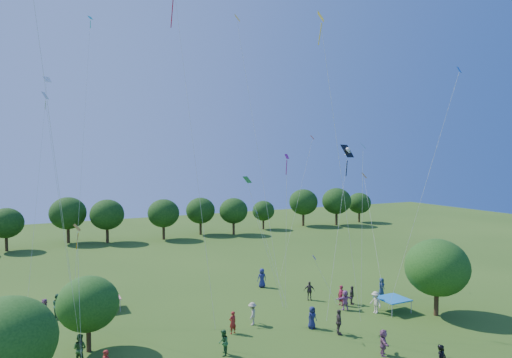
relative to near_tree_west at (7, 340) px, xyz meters
The scene contains 39 objects.
near_tree_west is the anchor object (origin of this frame).
near_tree_north 7.72m from the near_tree_west, 56.38° to the left, with size 3.89×3.89×4.87m.
near_tree_east 29.55m from the near_tree_west, ahead, with size 4.94×4.94×6.04m.
treeline 46.35m from the near_tree_west, 73.89° to the left, with size 88.01×8.77×6.77m.
tent_red_stripe 15.78m from the near_tree_west, 65.83° to the left, with size 2.20×2.20×1.10m.
tent_blue 27.45m from the near_tree_west, ahead, with size 2.20×2.20×1.10m.
crowd_person_0 30.28m from the near_tree_west, 13.95° to the left, with size 0.78×0.42×1.57m, color navy.
crowd_person_1 14.91m from the near_tree_west, 20.15° to the left, with size 0.60×0.38×1.60m, color maroon.
crowd_person_2 14.53m from the near_tree_west, 78.67° to the left, with size 0.92×0.50×1.87m, color #235237.
crowd_person_3 17.02m from the near_tree_west, 20.67° to the left, with size 1.10×0.49×1.68m, color #A29782.
crowd_person_4 20.58m from the near_tree_west, ahead, with size 1.04×0.47×1.78m, color #3F3533.
crowd_person_5 24.72m from the near_tree_west, 13.08° to the left, with size 1.51×0.54×1.62m, color #965793.
crowd_person_6 19.79m from the near_tree_west, ahead, with size 0.79×0.43×1.61m, color #1B2150.
crowd_person_7 25.31m from the near_tree_west, 15.19° to the left, with size 0.63×0.41×1.70m, color maroon.
crowd_person_8 6.73m from the near_tree_west, 53.74° to the left, with size 0.89×0.48×1.80m, color #285022.
crowd_person_10 24.57m from the near_tree_west, 21.65° to the left, with size 0.96×0.43×1.63m, color #473D39.
crowd_person_11 21.16m from the near_tree_west, ahead, with size 1.54×0.55×1.65m, color #844D70.
crowd_person_12 25.33m from the near_tree_west, 34.54° to the left, with size 0.89×0.48×1.81m, color navy.
crowd_person_14 12.33m from the near_tree_west, ahead, with size 0.80×0.43×1.62m, color #25582B.
crowd_person_15 26.04m from the near_tree_west, ahead, with size 1.14×0.51×1.75m, color #C0BA99.
crowd_person_16 26.21m from the near_tree_west, 14.20° to the left, with size 0.93×0.42×1.58m, color #3F3732.
crowd_person_17 14.72m from the near_tree_west, 82.53° to the left, with size 1.42×0.51×1.53m, color #8F5374.
pirate_kite 24.17m from the near_tree_west, ahead, with size 3.92×2.70×12.08m.
red_high_kite 20.03m from the near_tree_west, 26.94° to the left, with size 2.42×2.63×23.48m.
small_kite_0 9.52m from the near_tree_west, ahead, with size 2.22×3.34×18.73m.
small_kite_1 22.67m from the near_tree_west, 25.41° to the left, with size 2.44×3.83×22.08m.
small_kite_2 32.47m from the near_tree_west, 19.40° to the left, with size 3.11×6.18×9.61m.
small_kite_3 23.47m from the near_tree_west, ahead, with size 0.71×0.72×12.18m.
small_kite_4 27.80m from the near_tree_west, ahead, with size 2.55×4.05×17.15m.
small_kite_5 20.19m from the near_tree_west, 10.02° to the left, with size 2.09×0.65×4.00m.
small_kite_6 20.63m from the near_tree_west, 82.96° to the left, with size 2.26×6.82×17.96m.
small_kite_7 21.71m from the near_tree_west, 72.09° to the left, with size 2.66×7.63×23.56m.
small_kite_8 29.05m from the near_tree_west, 27.86° to the left, with size 3.97×0.67×13.24m.
small_kite_9 22.39m from the near_tree_west, ahead, with size 4.08×0.82×20.06m.
small_kite_10 6.69m from the near_tree_west, 52.07° to the left, with size 0.49×2.65×7.18m.
small_kite_11 18.45m from the near_tree_west, 23.13° to the left, with size 2.54×2.86×9.68m.
small_kite_12 17.20m from the near_tree_west, 18.13° to the left, with size 2.48×0.53×7.43m.
small_kite_13 18.70m from the near_tree_west, 12.45° to the left, with size 0.78×1.30×11.37m.
small_kite_14 15.31m from the near_tree_west, 77.77° to the left, with size 1.87×0.67×15.73m.
Camera 1 is at (-13.38, -13.12, 12.52)m, focal length 32.00 mm.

